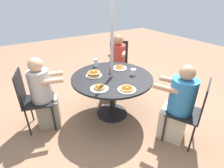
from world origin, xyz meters
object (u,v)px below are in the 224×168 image
pancake_plate_a (120,68)px  patio_table (112,82)px  patio_chair_north (31,97)px  syrup_bottle (112,69)px  pancake_plate_c (94,74)px  diner_east (178,107)px  pancake_plate_b (127,89)px  diner_south (118,64)px  pancake_plate_d (99,88)px  patio_chair_east (192,110)px  diner_north (44,96)px  patio_chair_south (118,60)px  drinking_glass_a (96,63)px  coffee_cup (133,72)px

pancake_plate_a → patio_table: bearing=34.9°
patio_chair_north → syrup_bottle: size_ratio=6.67×
patio_table → pancake_plate_c: size_ratio=5.07×
patio_chair_north → pancake_plate_a: 1.49m
diner_east → syrup_bottle: diner_east is taller
pancake_plate_b → diner_east: bearing=137.5°
diner_east → diner_south: diner_south is taller
diner_south → pancake_plate_c: diner_south is taller
diner_south → pancake_plate_c: 1.13m
diner_east → pancake_plate_d: size_ratio=4.47×
patio_chair_east → pancake_plate_d: 1.27m
diner_north → patio_chair_south: (-1.80, -0.65, 0.02)m
patio_table → diner_north: 1.06m
drinking_glass_a → patio_table: bearing=90.8°
pancake_plate_c → coffee_cup: bearing=151.4°
pancake_plate_d → syrup_bottle: 0.59m
patio_chair_east → diner_east: (0.08, -0.16, -0.03)m
diner_north → pancake_plate_a: diner_north is taller
diner_south → drinking_glass_a: 0.78m
syrup_bottle → pancake_plate_c: bearing=-6.2°
patio_table → pancake_plate_a: size_ratio=5.07×
pancake_plate_c → syrup_bottle: 0.32m
patio_table → syrup_bottle: (-0.08, -0.14, 0.15)m
patio_chair_east → drinking_glass_a: patio_chair_east is taller
patio_chair_east → syrup_bottle: bearing=84.2°
patio_chair_south → patio_chair_east: bearing=122.6°
syrup_bottle → patio_chair_north: bearing=-9.7°
diner_north → pancake_plate_c: size_ratio=4.48×
pancake_plate_b → pancake_plate_d: 0.38m
patio_chair_east → pancake_plate_b: (0.60, -0.64, 0.19)m
patio_table → drinking_glass_a: drinking_glass_a is taller
patio_table → patio_chair_south: (-0.78, -0.95, -0.08)m
pancake_plate_a → patio_chair_south: bearing=-123.2°
patio_chair_north → pancake_plate_d: (-0.82, 0.60, 0.19)m
patio_chair_north → drinking_glass_a: bearing=114.8°
drinking_glass_a → diner_north: bearing=12.1°
diner_north → diner_south: size_ratio=1.00×
coffee_cup → diner_east: bearing=99.4°
pancake_plate_c → pancake_plate_d: 0.44m
diner_south → pancake_plate_d: (1.04, 1.06, 0.21)m
pancake_plate_a → pancake_plate_c: size_ratio=1.00×
pancake_plate_b → coffee_cup: 0.52m
patio_chair_east → patio_chair_north: bearing=113.8°
pancake_plate_d → drinking_glass_a: size_ratio=1.85×
patio_table → diner_south: (-0.67, -0.82, -0.10)m
pancake_plate_b → patio_chair_south: bearing=-120.7°
patio_table → diner_south: bearing=-129.4°
patio_chair_south → coffee_cup: patio_chair_south is taller
patio_chair_east → pancake_plate_b: patio_chair_east is taller
patio_chair_east → syrup_bottle: patio_chair_east is taller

